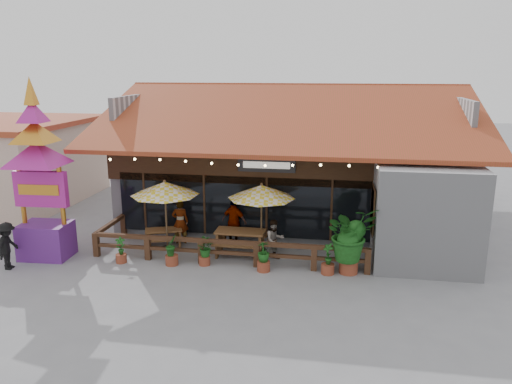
% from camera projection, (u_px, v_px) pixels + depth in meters
% --- Properties ---
extents(ground, '(100.00, 100.00, 0.00)m').
position_uv_depth(ground, '(273.00, 262.00, 17.91)').
color(ground, gray).
rests_on(ground, ground).
extents(restaurant_building, '(15.50, 14.73, 6.09)m').
position_uv_depth(restaurant_building, '(297.00, 167.00, 23.66)').
color(restaurant_building, '#BCBDC2').
rests_on(restaurant_building, ground).
extents(patio_railing, '(10.00, 2.60, 0.92)m').
position_uv_depth(patio_railing, '(210.00, 245.00, 17.87)').
color(patio_railing, '#4A2E1A').
rests_on(patio_railing, ground).
extents(umbrella_left, '(3.23, 3.23, 2.73)m').
position_uv_depth(umbrella_left, '(165.00, 189.00, 18.65)').
color(umbrella_left, brown).
rests_on(umbrella_left, ground).
extents(umbrella_right, '(2.68, 2.68, 2.68)m').
position_uv_depth(umbrella_right, '(261.00, 192.00, 18.37)').
color(umbrella_right, brown).
rests_on(umbrella_right, ground).
extents(picnic_table_left, '(1.75, 1.63, 0.68)m').
position_uv_depth(picnic_table_left, '(164.00, 235.00, 19.46)').
color(picnic_table_left, brown).
rests_on(picnic_table_left, ground).
extents(picnic_table_right, '(1.84, 1.59, 0.88)m').
position_uv_depth(picnic_table_right, '(240.00, 238.00, 18.66)').
color(picnic_table_right, brown).
rests_on(picnic_table_right, ground).
extents(thai_sign_tower, '(2.72, 2.72, 7.00)m').
position_uv_depth(thai_sign_tower, '(38.00, 158.00, 17.52)').
color(thai_sign_tower, '#5D217C').
rests_on(thai_sign_tower, ground).
extents(tropical_plant, '(2.20, 2.11, 2.36)m').
position_uv_depth(tropical_plant, '(350.00, 235.00, 16.66)').
color(tropical_plant, brown).
rests_on(tropical_plant, ground).
extents(diner_a, '(0.71, 0.54, 1.76)m').
position_uv_depth(diner_a, '(180.00, 222.00, 19.67)').
color(diner_a, '#352211').
rests_on(diner_a, ground).
extents(diner_b, '(0.93, 0.88, 1.51)m').
position_uv_depth(diner_b, '(275.00, 240.00, 17.96)').
color(diner_b, '#352211').
rests_on(diner_b, ground).
extents(diner_c, '(1.17, 0.80, 1.85)m').
position_uv_depth(diner_c, '(234.00, 221.00, 19.57)').
color(diner_c, '#352211').
rests_on(diner_c, ground).
extents(pedestrian, '(0.75, 1.14, 1.67)m').
position_uv_depth(pedestrian, '(7.00, 246.00, 17.14)').
color(pedestrian, black).
rests_on(pedestrian, ground).
extents(planter_a, '(0.40, 0.39, 0.95)m').
position_uv_depth(planter_a, '(121.00, 252.00, 17.79)').
color(planter_a, brown).
rests_on(planter_a, ground).
extents(planter_b, '(0.49, 0.52, 1.11)m').
position_uv_depth(planter_b, '(171.00, 251.00, 17.55)').
color(planter_b, brown).
rests_on(planter_b, ground).
extents(planter_c, '(0.75, 0.72, 0.98)m').
position_uv_depth(planter_c, '(204.00, 250.00, 17.53)').
color(planter_c, brown).
rests_on(planter_c, ground).
extents(planter_d, '(0.56, 0.56, 1.09)m').
position_uv_depth(planter_d, '(264.00, 257.00, 17.00)').
color(planter_d, brown).
rests_on(planter_d, ground).
extents(planter_e, '(0.46, 0.46, 1.09)m').
position_uv_depth(planter_e, '(328.00, 261.00, 16.79)').
color(planter_e, brown).
rests_on(planter_e, ground).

